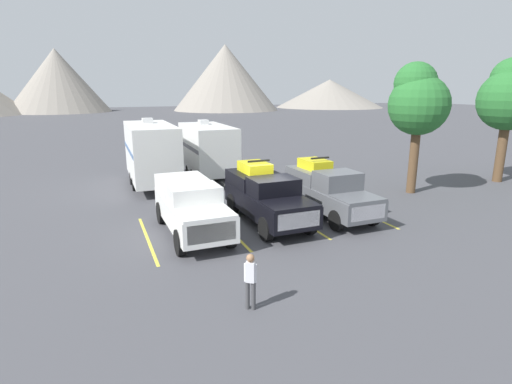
% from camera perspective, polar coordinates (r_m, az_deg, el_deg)
% --- Properties ---
extents(ground_plane, '(240.00, 240.00, 0.00)m').
position_cam_1_polar(ground_plane, '(17.76, 1.26, -4.54)').
color(ground_plane, '#47474C').
extents(pickup_truck_a, '(2.20, 5.65, 2.13)m').
position_cam_1_polar(pickup_truck_a, '(16.61, -9.11, -1.86)').
color(pickup_truck_a, white).
rests_on(pickup_truck_a, ground).
extents(pickup_truck_b, '(2.25, 5.66, 2.63)m').
position_cam_1_polar(pickup_truck_b, '(17.83, 1.39, -0.40)').
color(pickup_truck_b, black).
rests_on(pickup_truck_b, ground).
extents(pickup_truck_c, '(2.13, 5.59, 2.58)m').
position_cam_1_polar(pickup_truck_c, '(19.19, 10.02, 0.35)').
color(pickup_truck_c, '#595B60').
rests_on(pickup_truck_c, ground).
extents(lot_stripe_a, '(0.12, 5.50, 0.01)m').
position_cam_1_polar(lot_stripe_a, '(16.62, -14.92, -6.38)').
color(lot_stripe_a, gold).
rests_on(lot_stripe_a, ground).
extents(lot_stripe_b, '(0.12, 5.50, 0.01)m').
position_cam_1_polar(lot_stripe_b, '(17.26, -3.90, -5.12)').
color(lot_stripe_b, gold).
rests_on(lot_stripe_b, ground).
extents(lot_stripe_c, '(0.12, 5.50, 0.01)m').
position_cam_1_polar(lot_stripe_c, '(18.49, 5.95, -3.83)').
color(lot_stripe_c, gold).
rests_on(lot_stripe_c, ground).
extents(lot_stripe_d, '(0.12, 5.50, 0.01)m').
position_cam_1_polar(lot_stripe_d, '(20.19, 14.34, -2.65)').
color(lot_stripe_d, gold).
rests_on(lot_stripe_d, ground).
extents(camper_trailer_a, '(2.65, 7.92, 3.99)m').
position_cam_1_polar(camper_trailer_a, '(25.07, -14.45, 5.52)').
color(camper_trailer_a, white).
rests_on(camper_trailer_a, ground).
extents(camper_trailer_b, '(2.67, 7.35, 3.71)m').
position_cam_1_polar(camper_trailer_b, '(26.92, -6.80, 6.14)').
color(camper_trailer_b, white).
rests_on(camper_trailer_b, ground).
extents(person_a, '(0.30, 0.28, 1.58)m').
position_cam_1_polar(person_a, '(10.94, -0.78, -11.92)').
color(person_a, '#3F3F42').
rests_on(person_a, ground).
extents(tree_a, '(3.24, 3.24, 7.13)m').
position_cam_1_polar(tree_a, '(24.10, 21.71, 11.79)').
color(tree_a, brown).
rests_on(tree_a, ground).
extents(tree_b, '(3.62, 3.62, 7.56)m').
position_cam_1_polar(tree_b, '(29.64, 31.96, 11.35)').
color(tree_b, brown).
rests_on(tree_b, ground).
extents(mountain_ridge, '(140.85, 43.50, 17.83)m').
position_cam_1_polar(mountain_ridge, '(109.96, -24.42, 14.27)').
color(mountain_ridge, gray).
rests_on(mountain_ridge, ground).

